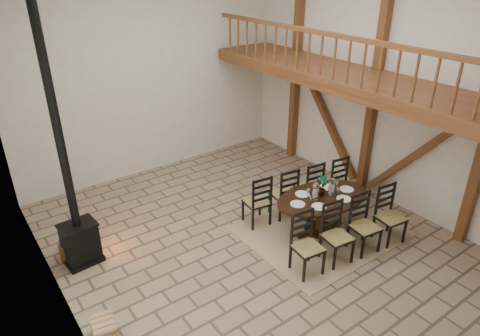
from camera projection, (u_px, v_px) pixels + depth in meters
ground at (249, 238)px, 8.60m from camera, size 8.00×8.00×0.00m
room_shell at (302, 81)px, 7.88m from camera, size 7.02×8.02×5.01m
rug at (319, 231)px, 8.80m from camera, size 3.00×2.50×0.02m
dining_table at (321, 214)px, 8.62m from camera, size 2.74×2.53×1.29m
wood_stove at (74, 209)px, 7.44m from camera, size 0.67×0.54×5.00m
log_basket at (75, 248)px, 7.98m from camera, size 0.56×0.56×0.47m
log_stack at (104, 329)px, 6.29m from camera, size 0.39×0.49×0.33m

